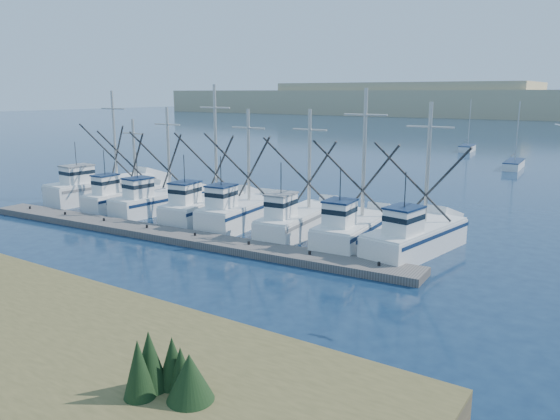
% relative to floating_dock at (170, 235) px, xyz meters
% --- Properties ---
extents(ground, '(500.00, 500.00, 0.00)m').
position_rel_floating_dock_xyz_m(ground, '(9.69, -5.94, -0.22)').
color(ground, '#0D213D').
rests_on(ground, ground).
extents(floating_dock, '(32.87, 4.30, 0.44)m').
position_rel_floating_dock_xyz_m(floating_dock, '(0.00, 0.00, 0.00)').
color(floating_dock, slate).
rests_on(floating_dock, ground).
extents(trawler_fleet, '(32.19, 9.81, 9.74)m').
position_rel_floating_dock_xyz_m(trawler_fleet, '(-0.33, 5.15, 0.77)').
color(trawler_fleet, white).
rests_on(trawler_fleet, ground).
extents(sailboat_near, '(2.15, 6.71, 8.10)m').
position_rel_floating_dock_xyz_m(sailboat_near, '(11.62, 47.11, 0.27)').
color(sailboat_near, white).
rests_on(sailboat_near, ground).
extents(sailboat_far, '(2.28, 5.38, 8.10)m').
position_rel_floating_dock_xyz_m(sailboat_far, '(1.37, 64.17, 0.28)').
color(sailboat_far, white).
rests_on(sailboat_far, ground).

